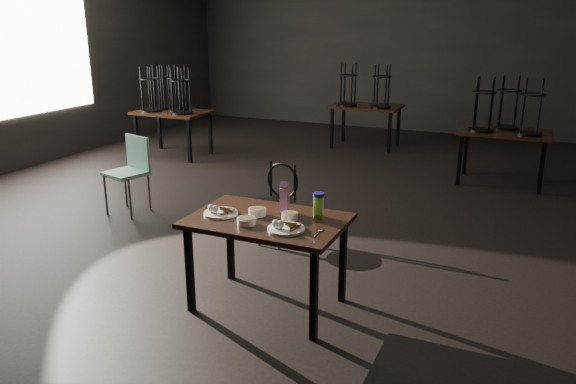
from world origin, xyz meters
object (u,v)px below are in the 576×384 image
at_px(main_table, 267,228).
at_px(juice_carton, 284,198).
at_px(water_bottle, 318,205).
at_px(school_chair, 131,167).
at_px(bentwood_chair, 277,197).

relative_size(main_table, juice_carton, 4.77).
height_order(water_bottle, school_chair, water_bottle).
distance_m(juice_carton, water_bottle, 0.29).
distance_m(main_table, bentwood_chair, 1.37).
distance_m(water_bottle, bentwood_chair, 1.42).
height_order(juice_carton, school_chair, juice_carton).
bearing_deg(bentwood_chair, juice_carton, -52.55).
bearing_deg(main_table, school_chair, 149.98).
relative_size(water_bottle, bentwood_chair, 0.24).
bearing_deg(water_bottle, juice_carton, -179.45).
xyz_separation_m(juice_carton, bentwood_chair, (-0.57, 1.07, -0.38)).
bearing_deg(juice_carton, bentwood_chair, 117.90).
height_order(main_table, juice_carton, juice_carton).
height_order(main_table, school_chair, school_chair).
relative_size(water_bottle, school_chair, 0.21).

